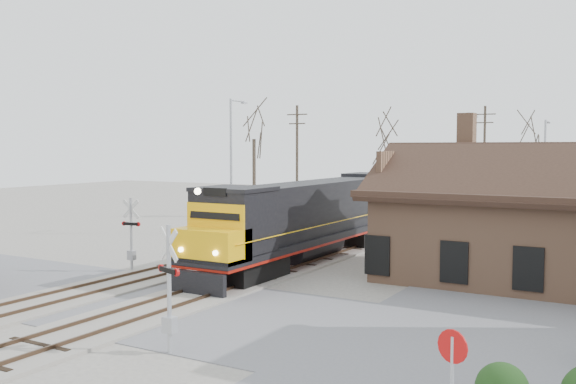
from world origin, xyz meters
TOP-DOWN VIEW (x-y plane):
  - ground at (0.00, 0.00)m, footprint 140.00×140.00m
  - road at (0.00, 0.00)m, footprint 60.00×9.00m
  - track_main at (0.00, 15.00)m, footprint 3.40×90.00m
  - track_siding at (-4.50, 15.00)m, footprint 3.40×90.00m
  - depot at (11.99, 12.00)m, footprint 15.20×9.31m
  - locomotive_lead at (0.00, 11.29)m, footprint 3.01×20.15m
  - locomotive_trailing at (0.00, 31.72)m, footprint 3.01×20.15m
  - crossbuck_near at (3.84, -4.38)m, footprint 1.08×0.43m
  - crossbuck_far at (-6.14, 4.47)m, footprint 1.05×0.28m
  - do_not_enter_sign at (12.81, -5.99)m, footprint 0.70×0.27m
  - streetlight_a at (-9.87, 18.56)m, footprint 0.25×2.04m
  - streetlight_b at (5.97, 21.94)m, footprint 0.25×2.04m
  - streetlight_c at (8.36, 37.12)m, footprint 0.25×2.04m
  - utility_pole_a at (-11.22, 30.46)m, footprint 2.00×0.24m
  - utility_pole_b at (1.89, 43.97)m, footprint 2.00×0.24m
  - tree_a at (-14.84, 29.08)m, footprint 4.62×4.62m
  - tree_b at (-4.87, 35.88)m, footprint 4.11×4.11m
  - tree_c at (5.53, 45.80)m, footprint 4.24×4.24m

SIDE VIEW (x-z plane):
  - ground at x=0.00m, z-range 0.00..0.00m
  - road at x=0.00m, z-range 0.00..0.03m
  - track_main at x=0.00m, z-range -0.05..0.19m
  - track_siding at x=-4.50m, z-range -0.05..0.19m
  - do_not_enter_sign at x=12.81m, z-range 0.46..2.89m
  - crossbuck_far at x=-6.14m, z-range -0.09..3.61m
  - crossbuck_near at x=3.84m, z-range -0.11..3.78m
  - locomotive_trailing at x=0.00m, z-range 0.23..4.47m
  - locomotive_lead at x=0.00m, z-range 0.11..4.59m
  - depot at x=11.99m, z-range -1.54..6.36m
  - streetlight_b at x=5.97m, z-range 0.53..8.91m
  - streetlight_c at x=8.36m, z-range 0.53..8.97m
  - utility_pole_a at x=-11.22m, z-range 0.23..10.09m
  - utility_pole_b at x=1.89m, z-range 0.23..10.38m
  - streetlight_a at x=-9.87m, z-range 0.54..10.15m
  - tree_b at x=-4.87m, z-range 2.13..12.20m
  - tree_c at x=5.53m, z-range 2.20..12.59m
  - tree_a at x=-14.84m, z-range 2.40..13.71m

